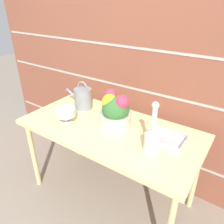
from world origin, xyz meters
TOP-DOWN VIEW (x-y plane):
  - ground_plane at (0.00, 0.00)m, footprint 12.00×12.00m
  - brick_wall at (0.00, 0.47)m, footprint 3.60×0.08m
  - patio_table at (0.00, 0.00)m, footprint 1.44×0.71m
  - watering_can at (-0.40, 0.14)m, footprint 0.30×0.16m
  - crystal_pedestal_bowl at (-0.34, -0.14)m, footprint 0.17×0.17m
  - flower_planter at (0.02, 0.06)m, footprint 0.27×0.27m
  - glass_decanter at (0.40, -0.09)m, footprint 0.11×0.11m
  - wire_tray at (0.45, 0.08)m, footprint 0.25×0.19m

SIDE VIEW (x-z plane):
  - ground_plane at x=0.00m, z-range 0.00..0.00m
  - patio_table at x=0.00m, z-range 0.30..1.04m
  - wire_tray at x=0.45m, z-range 0.73..0.77m
  - crystal_pedestal_bowl at x=-0.34m, z-range 0.77..0.89m
  - watering_can at x=-0.40m, z-range 0.71..0.97m
  - glass_decanter at x=0.40m, z-range 0.67..1.03m
  - flower_planter at x=0.02m, z-range 0.72..1.01m
  - brick_wall at x=0.00m, z-range 0.00..2.20m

